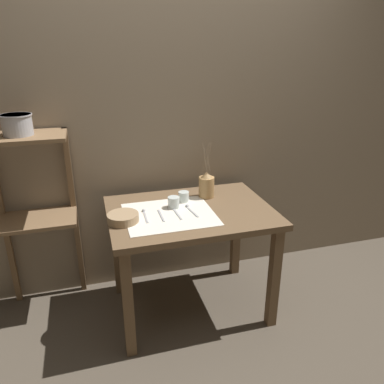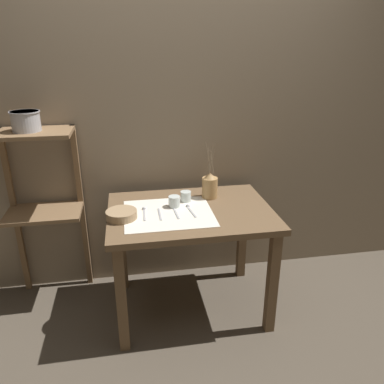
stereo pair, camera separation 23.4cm
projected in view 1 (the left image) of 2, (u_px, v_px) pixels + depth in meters
name	position (u px, v px, depth m)	size (l,w,h in m)	color
ground_plane	(191.00, 306.00, 2.66)	(12.00, 12.00, 0.00)	brown
stone_wall_back	(172.00, 125.00, 2.65)	(7.00, 0.06, 2.40)	gray
wooden_table	(190.00, 225.00, 2.42)	(1.04, 0.75, 0.75)	brown
wooden_shelf_unit	(34.00, 193.00, 2.38)	(0.49, 0.32, 1.23)	brown
linen_cloth	(170.00, 214.00, 2.31)	(0.55, 0.48, 0.00)	silver
pitcher_with_flowers	(206.00, 185.00, 2.55)	(0.11, 0.11, 0.39)	#A87F4C
wooden_bowl	(123.00, 218.00, 2.21)	(0.19, 0.19, 0.05)	#9E7F5B
glass_tumbler_near	(174.00, 202.00, 2.39)	(0.07, 0.07, 0.07)	silver
glass_tumbler_far	(184.00, 197.00, 2.49)	(0.07, 0.07, 0.07)	silver
spoon_outer	(144.00, 213.00, 2.32)	(0.02, 0.18, 0.02)	#A8A8AD
fork_outer	(161.00, 216.00, 2.29)	(0.01, 0.17, 0.00)	#A8A8AD
knife_center	(177.00, 214.00, 2.31)	(0.02, 0.17, 0.00)	#A8A8AD
spoon_inner	(189.00, 208.00, 2.39)	(0.04, 0.18, 0.02)	#A8A8AD
metal_pot_large	(17.00, 124.00, 2.17)	(0.18, 0.18, 0.12)	#A8A8AD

